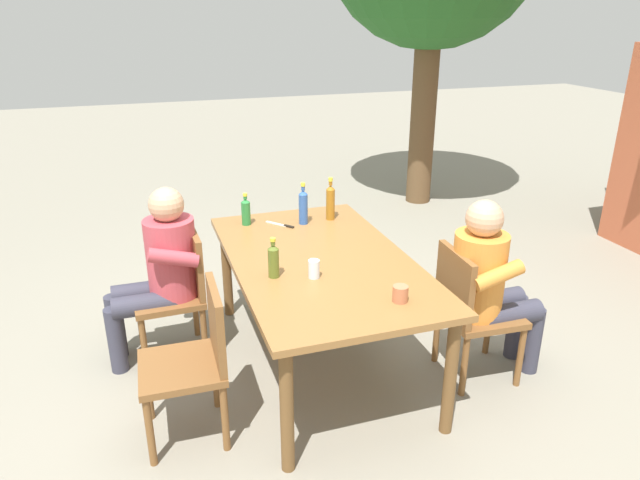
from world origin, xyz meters
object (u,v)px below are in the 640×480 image
Objects in this scene: dining_table at (320,269)px; chair_near_left at (180,288)px; chair_near_right at (196,356)px; bottle_amber at (330,202)px; bottle_green at (246,211)px; backpack_by_near_side at (299,245)px; person_in_plaid_shirt at (489,281)px; chair_far_right at (470,307)px; bottle_blue at (303,206)px; bottle_olive at (274,260)px; cup_glass at (314,269)px; person_in_white_shirt at (160,267)px; table_knife at (282,225)px; cup_terracotta at (400,294)px.

chair_near_left reaches higher than dining_table.
dining_table is 2.15× the size of chair_near_right.
bottle_amber is 1.36× the size of bottle_green.
backpack_by_near_side is (-1.07, 1.13, -0.26)m from chair_near_left.
person_in_plaid_shirt reaches higher than dining_table.
bottle_green is (-1.15, -1.15, 0.37)m from chair_far_right.
chair_near_left is (-0.42, -0.83, -0.20)m from dining_table.
chair_near_right is 2.24m from backpack_by_near_side.
bottle_olive is at bearing -27.77° from bottle_blue.
cup_glass reaches higher than chair_near_left.
chair_far_right is at bearing 90.24° from chair_near_right.
bottle_olive is at bearing -101.84° from chair_far_right.
person_in_white_shirt is 2.48× the size of backpack_by_near_side.
person_in_plaid_shirt is 1.72m from bottle_green.
bottle_amber is 1.57× the size of table_knife.
person_in_white_shirt is 1.60m from cup_terracotta.
backpack_by_near_side is (-1.66, 0.63, -0.64)m from bottle_olive.
bottle_blue is at bearing 138.73° from chair_near_right.
dining_table is 6.17× the size of bottle_blue.
chair_near_left is 3.63× the size of bottle_olive.
table_knife is (-0.20, 0.76, 0.28)m from chair_near_left.
bottle_blue is 2.81× the size of cup_glass.
chair_far_right reaches higher than backpack_by_near_side.
cup_terracotta is (0.50, 0.56, -0.06)m from bottle_olive.
person_in_plaid_shirt is 5.89× the size of table_knife.
chair_near_left is 1.02m from bottle_blue.
chair_near_right is (0.01, -1.67, 0.00)m from chair_far_right.
chair_far_right is (0.42, 0.83, -0.20)m from dining_table.
bottle_green is at bearing 116.02° from person_in_white_shirt.
backpack_by_near_side is (-1.07, 1.24, -0.43)m from person_in_white_shirt.
chair_near_left is at bearing -116.88° from dining_table.
backpack_by_near_side is at bearing 133.33° from chair_near_left.
cup_glass is (-0.16, -0.96, 0.33)m from chair_far_right.
bottle_olive reaches higher than chair_near_right.
person_in_white_shirt is (0.00, -0.11, 0.17)m from chair_near_left.
person_in_plaid_shirt is at bearing 81.04° from cup_glass.
cup_glass is (0.67, 0.82, 0.16)m from person_in_white_shirt.
person_in_plaid_shirt reaches higher than cup_terracotta.
bottle_green reaches higher than table_knife.
table_knife is at bearing 144.19° from chair_near_right.
person_in_white_shirt reaches higher than cup_terracotta.
dining_table is 17.34× the size of cup_glass.
backpack_by_near_side is (-0.87, 0.21, -0.66)m from bottle_blue.
cup_glass is at bearing 46.58° from chair_near_left.
cup_glass reaches higher than chair_far_right.
chair_near_left is at bearing -115.38° from person_in_plaid_shirt.
bottle_olive is 0.50× the size of backpack_by_near_side.
bottle_blue is at bearing 101.03° from person_in_white_shirt.
chair_far_right is 9.85× the size of cup_terracotta.
bottle_blue is at bearing 152.23° from bottle_olive.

